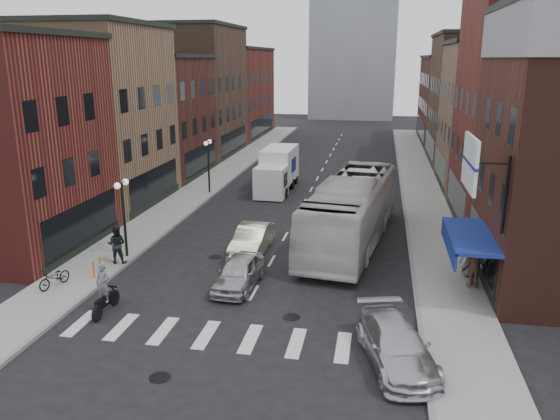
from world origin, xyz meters
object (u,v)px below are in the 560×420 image
at_px(transit_bus, 352,211).
at_px(motorcycle_rider, 104,290).
at_px(box_truck, 277,171).
at_px(billboard_sign, 472,164).
at_px(curb_car, 396,345).
at_px(parked_bicycle, 54,277).
at_px(ped_right_c, 470,256).
at_px(ped_left_solo, 117,244).
at_px(streetlamp_near, 123,204).
at_px(streetlamp_far, 208,156).
at_px(ped_right_a, 475,266).
at_px(ped_right_b, 474,267).
at_px(sedan_left_near, 239,272).
at_px(bike_rack, 97,267).
at_px(sedan_left_far, 252,240).

bearing_deg(transit_bus, motorcycle_rider, -122.99).
bearing_deg(box_truck, billboard_sign, -58.97).
relative_size(box_truck, curb_car, 1.54).
height_order(motorcycle_rider, curb_car, motorcycle_rider).
bearing_deg(box_truck, parked_bicycle, -105.54).
bearing_deg(ped_right_c, ped_left_solo, -19.99).
distance_m(billboard_sign, streetlamp_near, 16.68).
bearing_deg(parked_bicycle, curb_car, 1.76).
relative_size(box_truck, motorcycle_rider, 3.48).
relative_size(billboard_sign, streetlamp_far, 0.90).
height_order(ped_right_a, ped_right_b, ped_right_b).
xyz_separation_m(ped_right_b, ped_right_c, (0.04, 1.40, 0.02)).
bearing_deg(curb_car, streetlamp_far, 106.12).
xyz_separation_m(transit_bus, sedan_left_near, (-4.61, -7.12, -1.16)).
relative_size(billboard_sign, bike_rack, 4.62).
distance_m(streetlamp_near, sedan_left_far, 6.82).
height_order(box_truck, sedan_left_far, box_truck).
bearing_deg(ped_left_solo, ped_right_b, 172.01).
bearing_deg(curb_car, ped_right_c, 51.13).
height_order(streetlamp_near, ped_right_c, streetlamp_near).
bearing_deg(bike_rack, curb_car, -20.34).
xyz_separation_m(sedan_left_far, ped_left_solo, (-6.14, -3.00, 0.37)).
height_order(box_truck, transit_bus, transit_bus).
xyz_separation_m(transit_bus, ped_left_solo, (-11.20, -5.65, -0.75)).
bearing_deg(sedan_left_far, ped_left_solo, -153.07).
distance_m(streetlamp_near, ped_right_a, 17.11).
height_order(bike_rack, ped_right_a, ped_right_a).
height_order(ped_right_a, ped_right_c, ped_right_c).
height_order(sedan_left_far, ped_right_a, ped_right_a).
height_order(billboard_sign, parked_bicycle, billboard_sign).
height_order(bike_rack, ped_left_solo, ped_left_solo).
xyz_separation_m(motorcycle_rider, transit_bus, (9.24, 10.67, 0.86)).
xyz_separation_m(box_truck, ped_left_solo, (-4.83, -17.11, -0.48)).
height_order(bike_rack, box_truck, box_truck).
xyz_separation_m(streetlamp_far, transit_bus, (11.20, -9.35, -1.06)).
distance_m(bike_rack, curb_car, 14.52).
distance_m(streetlamp_near, box_truck, 16.87).
relative_size(bike_rack, sedan_left_far, 0.18).
bearing_deg(parked_bicycle, transit_bus, 50.35).
bearing_deg(billboard_sign, parked_bicycle, -177.45).
xyz_separation_m(curb_car, parked_bicycle, (-14.78, 3.47, -0.11)).
xyz_separation_m(streetlamp_near, bike_rack, (-0.20, -2.70, -2.36)).
distance_m(box_truck, sedan_left_far, 14.20).
xyz_separation_m(billboard_sign, parked_bicycle, (-17.36, -0.77, -5.54)).
xyz_separation_m(streetlamp_near, ped_right_c, (16.93, 0.41, -1.80)).
relative_size(parked_bicycle, ped_right_b, 0.89).
bearing_deg(box_truck, transit_bus, -59.56).
xyz_separation_m(ped_right_a, ped_right_b, (-0.11, -0.41, 0.07)).
xyz_separation_m(streetlamp_near, transit_bus, (11.20, 4.65, -1.06)).
height_order(billboard_sign, curb_car, billboard_sign).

